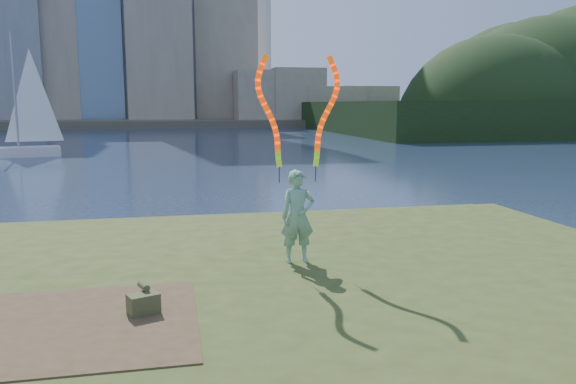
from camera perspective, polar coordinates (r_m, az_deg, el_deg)
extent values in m
plane|color=#19263F|center=(11.37, -6.88, -10.15)|extent=(320.00, 320.00, 0.00)
cube|color=#354318|center=(8.99, -5.44, -14.40)|extent=(20.00, 18.00, 0.30)
cube|color=#354318|center=(9.17, -5.68, -12.23)|extent=(17.00, 15.00, 0.30)
cube|color=#354318|center=(9.27, -5.84, -10.35)|extent=(14.00, 12.00, 0.30)
cube|color=#47331E|center=(8.16, -20.85, -12.47)|extent=(3.20, 3.00, 0.02)
cube|color=#4E4839|center=(105.76, -11.50, 7.08)|extent=(320.00, 40.00, 1.20)
cube|color=black|center=(90.15, 26.63, 6.92)|extent=(70.00, 42.00, 4.00)
imported|color=#176738|center=(10.32, 0.99, -2.51)|extent=(0.63, 0.41, 1.72)
cylinder|color=black|center=(10.24, -0.89, 1.78)|extent=(0.02, 0.02, 0.30)
cylinder|color=black|center=(10.40, 2.82, 1.88)|extent=(0.02, 0.02, 0.30)
cube|color=#3F4526|center=(8.22, -14.47, -10.96)|extent=(0.49, 0.41, 0.30)
cylinder|color=#3F4526|center=(8.34, -14.46, -9.23)|extent=(0.19, 0.29, 0.10)
cube|color=silver|center=(43.96, -25.64, 3.65)|extent=(5.63, 2.97, 0.75)
cylinder|color=gray|center=(43.83, -26.01, 9.10)|extent=(0.15, 0.15, 8.16)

